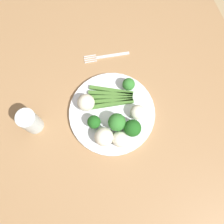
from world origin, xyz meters
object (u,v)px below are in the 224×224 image
broccoli_back (117,122)px  dining_table (122,132)px  cauliflower_near_fork (137,112)px  broccoli_back_right (133,128)px  broccoli_right (94,122)px  cauliflower_outer_edge (86,103)px  fork (106,56)px  water_glass (30,122)px  plate (112,113)px  cauliflower_front_left (104,137)px  asparagus_bundle (111,97)px  cauliflower_left (120,139)px  broccoli_near_center (129,84)px

broccoli_back → dining_table: bearing=-111.2°
cauliflower_near_fork → broccoli_back_right: bearing=143.2°
dining_table → broccoli_right: broccoli_right is taller
broccoli_back → cauliflower_near_fork: (0.01, -0.08, -0.02)m
cauliflower_outer_edge → fork: bearing=-36.7°
broccoli_right → water_glass: (0.06, 0.19, 0.01)m
plate → fork: plate is taller
dining_table → broccoli_back_right: broccoli_back_right is taller
cauliflower_front_left → water_glass: water_glass is taller
fork → water_glass: bearing=37.5°
plate → asparagus_bundle: bearing=-14.1°
broccoli_back_right → cauliflower_outer_edge: bearing=41.1°
cauliflower_near_fork → fork: bearing=6.9°
asparagus_bundle → cauliflower_left: (-0.15, 0.02, 0.02)m
cauliflower_near_fork → plate: bearing=67.1°
broccoli_right → cauliflower_outer_edge: 0.07m
broccoli_back_right → cauliflower_outer_edge: size_ratio=1.19×
plate → broccoli_back_right: (-0.08, -0.04, 0.05)m
asparagus_bundle → cauliflower_near_fork: (-0.08, -0.06, 0.02)m
dining_table → broccoli_back: size_ratio=18.19×
fork → broccoli_near_center: bearing=112.0°
cauliflower_outer_edge → water_glass: bearing=92.2°
dining_table → broccoli_back: broccoli_back is taller
broccoli_right → water_glass: 0.20m
cauliflower_left → broccoli_near_center: bearing=-27.7°
asparagus_bundle → cauliflower_near_fork: cauliflower_near_fork is taller
cauliflower_front_left → broccoli_back_right: bearing=-92.2°
broccoli_back → cauliflower_left: (-0.05, 0.01, -0.01)m
plate → broccoli_near_center: bearing=-50.3°
fork → cauliflower_left: bearing=89.1°
broccoli_right → cauliflower_front_left: 0.06m
broccoli_near_center → fork: 0.15m
broccoli_right → dining_table: bearing=-111.1°
water_glass → broccoli_back: bearing=-109.2°
asparagus_bundle → cauliflower_front_left: 0.14m
plate → broccoli_right: size_ratio=5.46×
broccoli_back → water_glass: (0.09, 0.26, -0.00)m
broccoli_back_right → cauliflower_front_left: (0.00, 0.09, -0.01)m
asparagus_bundle → broccoli_back_right: (-0.13, -0.03, 0.03)m
fork → broccoli_back_right: bearing=97.7°
dining_table → cauliflower_left: (-0.04, 0.03, 0.14)m
asparagus_bundle → cauliflower_left: cauliflower_left is taller
broccoli_near_center → cauliflower_left: (-0.17, 0.09, -0.00)m
dining_table → cauliflower_front_left: size_ratio=21.11×
plate → broccoli_near_center: 0.11m
cauliflower_left → fork: size_ratio=0.31×
asparagus_bundle → broccoli_right: (-0.07, 0.08, 0.02)m
plate → cauliflower_near_fork: bearing=-112.9°
broccoli_back_right → dining_table: bearing=38.0°
cauliflower_outer_edge → cauliflower_near_fork: bearing=-119.2°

